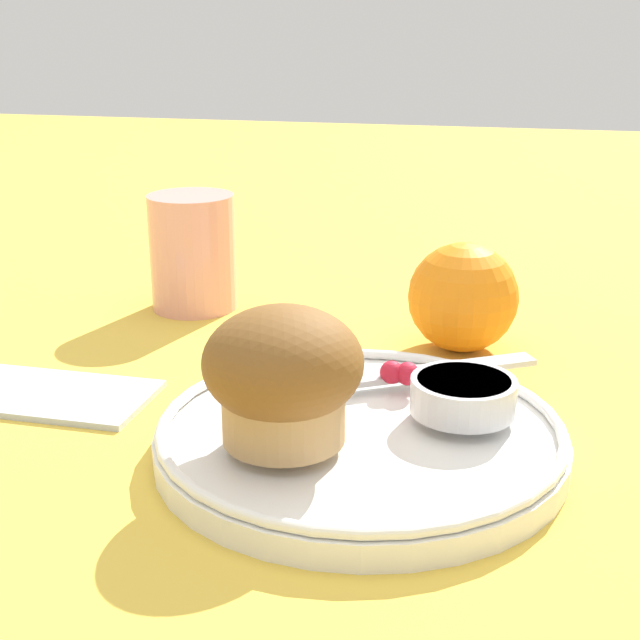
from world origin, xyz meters
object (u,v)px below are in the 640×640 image
Objects in this scene: juice_glass at (193,252)px; muffin at (283,375)px; butter_knife at (408,373)px; orange_fruit at (463,297)px.

muffin is at bearing -59.81° from juice_glass.
muffin is at bearing -148.19° from butter_knife.
orange_fruit reaches higher than butter_knife.
muffin reaches higher than butter_knife.
muffin is 0.55× the size of butter_knife.
juice_glass is (-0.19, 0.15, 0.02)m from butter_knife.
butter_knife is at bearing 63.01° from muffin.
juice_glass is at bearing 110.65° from butter_knife.
muffin reaches higher than orange_fruit.
juice_glass is (-0.14, 0.25, -0.01)m from muffin.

